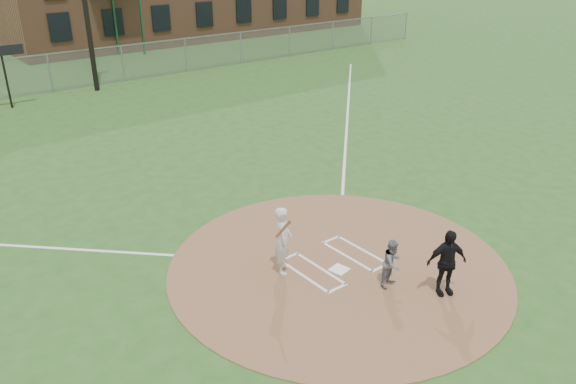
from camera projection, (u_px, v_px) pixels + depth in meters
ground at (338, 265)px, 13.95m from camera, size 140.00×140.00×0.00m
dirt_circle at (338, 265)px, 13.95m from camera, size 8.40×8.40×0.02m
home_plate at (339, 270)px, 13.72m from camera, size 0.48×0.48×0.03m
foul_line_first at (347, 118)px, 25.47m from camera, size 17.04×17.04×0.01m
catcher at (392, 263)px, 12.91m from camera, size 0.64×0.54×1.17m
umpire at (446, 262)px, 12.53m from camera, size 1.01×0.77×1.60m
batters_boxes at (334, 262)px, 14.05m from camera, size 2.08×1.88×0.01m
batter_at_plate at (283, 240)px, 13.33m from camera, size 0.71×1.07×1.78m
outfield_fence at (50, 73)px, 29.23m from camera, size 56.08×0.08×2.03m
scoreboard_sign at (2, 58)px, 25.97m from camera, size 2.00×0.10×2.93m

